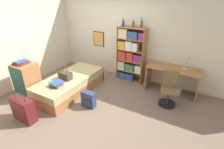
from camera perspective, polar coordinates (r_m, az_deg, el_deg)
name	(u,v)px	position (r m, az deg, el deg)	size (l,w,h in m)	color
ground_plane	(88,97)	(4.88, -7.99, -7.20)	(14.00, 14.00, 0.00)	#756051
wall_back	(118,36)	(5.71, 1.84, 12.36)	(10.00, 0.09, 2.60)	beige
wall_left	(27,40)	(5.82, -26.03, 10.02)	(0.06, 10.00, 2.60)	beige
bed	(70,84)	(5.12, -13.43, -3.01)	(0.97, 2.08, 0.46)	#A36B3D
handbag	(65,75)	(4.85, -15.02, -0.28)	(0.35, 0.21, 0.37)	#47382D
book_stack_on_bed	(57,83)	(4.62, -17.52, -2.81)	(0.34, 0.38, 0.11)	#B2382D
suitcase	(24,110)	(4.38, -26.93, -10.18)	(0.57, 0.25, 0.67)	#5B191E
dresser	(27,80)	(5.16, -26.00, -1.77)	(0.53, 0.54, 0.95)	#A36B3D
magazine_pile_on_dresser	(21,63)	(5.00, -27.59, 3.48)	(0.35, 0.38, 0.08)	#B2382D
bookcase	(130,55)	(5.41, 5.85, 6.41)	(0.84, 0.35, 1.68)	#A36B3D
bottle_green	(123,24)	(5.23, 3.70, 16.28)	(0.08, 0.08, 0.23)	navy
bottle_brown	(133,24)	(5.19, 6.95, 15.94)	(0.08, 0.08, 0.20)	brown
bottle_clear	(142,24)	(5.12, 9.64, 16.00)	(0.06, 0.06, 0.28)	brown
desk	(173,75)	(5.09, 19.22, -0.16)	(1.40, 0.59, 0.74)	#A36B3D
desk_lamp	(189,59)	(4.95, 23.82, 4.74)	(0.20, 0.15, 0.45)	#ADA89E
desk_chair	(168,94)	(4.63, 17.83, -6.04)	(0.46, 0.46, 0.89)	black
backpack	(88,99)	(4.41, -7.69, -8.06)	(0.35, 0.20, 0.40)	#2D3856
waste_bin	(177,91)	(5.21, 20.50, -5.00)	(0.23, 0.23, 0.22)	#99C1B2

